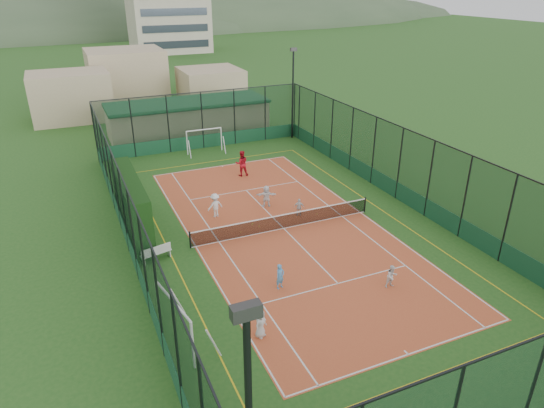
% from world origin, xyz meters
% --- Properties ---
extents(ground, '(300.00, 300.00, 0.00)m').
position_xyz_m(ground, '(0.00, 0.00, 0.00)').
color(ground, '#21531C').
rests_on(ground, ground).
extents(court_slab, '(11.17, 23.97, 0.01)m').
position_xyz_m(court_slab, '(0.00, 0.00, 0.01)').
color(court_slab, '#BE452A').
rests_on(court_slab, ground).
extents(tennis_net, '(11.67, 0.12, 1.06)m').
position_xyz_m(tennis_net, '(0.00, 0.00, 0.53)').
color(tennis_net, black).
rests_on(tennis_net, ground).
extents(perimeter_fence, '(18.12, 34.12, 5.00)m').
position_xyz_m(perimeter_fence, '(0.00, 0.00, 2.50)').
color(perimeter_fence, black).
rests_on(perimeter_fence, ground).
extents(floodlight_ne, '(0.60, 0.26, 8.25)m').
position_xyz_m(floodlight_ne, '(8.60, 16.60, 4.12)').
color(floodlight_ne, black).
rests_on(floodlight_ne, ground).
extents(clubhouse, '(15.20, 7.20, 3.15)m').
position_xyz_m(clubhouse, '(0.00, 22.00, 1.57)').
color(clubhouse, tan).
rests_on(clubhouse, ground).
extents(distant_hills, '(200.00, 60.00, 24.00)m').
position_xyz_m(distant_hills, '(0.00, 150.00, 0.00)').
color(distant_hills, '#384C33').
rests_on(distant_hills, ground).
extents(hedge_left, '(1.16, 7.70, 3.37)m').
position_xyz_m(hedge_left, '(-8.30, 3.48, 1.69)').
color(hedge_left, black).
rests_on(hedge_left, ground).
extents(white_bench, '(1.74, 0.84, 0.94)m').
position_xyz_m(white_bench, '(-7.80, -0.52, 0.47)').
color(white_bench, white).
rests_on(white_bench, ground).
extents(futsal_goal_near, '(3.54, 1.63, 2.20)m').
position_xyz_m(futsal_goal_near, '(-8.40, -7.49, 1.10)').
color(futsal_goal_near, white).
rests_on(futsal_goal_near, ground).
extents(futsal_goal_far, '(3.18, 0.96, 2.04)m').
position_xyz_m(futsal_goal_far, '(-0.26, 15.74, 1.02)').
color(futsal_goal_far, white).
rests_on(futsal_goal_far, ground).
extents(child_near_left, '(0.77, 0.70, 1.31)m').
position_xyz_m(child_near_left, '(-5.02, -8.46, 0.67)').
color(child_near_left, silver).
rests_on(child_near_left, court_slab).
extents(child_near_mid, '(0.56, 0.46, 1.31)m').
position_xyz_m(child_near_mid, '(-2.79, -5.56, 0.67)').
color(child_near_mid, '#4E9FDF').
rests_on(child_near_mid, court_slab).
extents(child_near_right, '(0.59, 0.46, 1.19)m').
position_xyz_m(child_near_right, '(2.23, -7.67, 0.61)').
color(child_near_right, white).
rests_on(child_near_right, court_slab).
extents(child_far_left, '(1.11, 0.77, 1.58)m').
position_xyz_m(child_far_left, '(-3.28, 3.23, 0.80)').
color(child_far_left, white).
rests_on(child_far_left, court_slab).
extents(child_far_right, '(0.73, 0.58, 1.16)m').
position_xyz_m(child_far_right, '(1.66, 1.25, 0.59)').
color(child_far_right, silver).
rests_on(child_far_right, court_slab).
extents(child_far_back, '(1.42, 0.86, 1.46)m').
position_xyz_m(child_far_back, '(0.29, 3.36, 0.74)').
color(child_far_back, white).
rests_on(child_far_back, court_slab).
extents(coach, '(1.09, 0.92, 1.99)m').
position_xyz_m(coach, '(0.75, 9.24, 1.00)').
color(coach, red).
rests_on(coach, court_slab).
extents(tennis_balls, '(5.43, 1.17, 0.07)m').
position_xyz_m(tennis_balls, '(-0.92, 1.08, 0.04)').
color(tennis_balls, '#CCE033').
rests_on(tennis_balls, court_slab).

